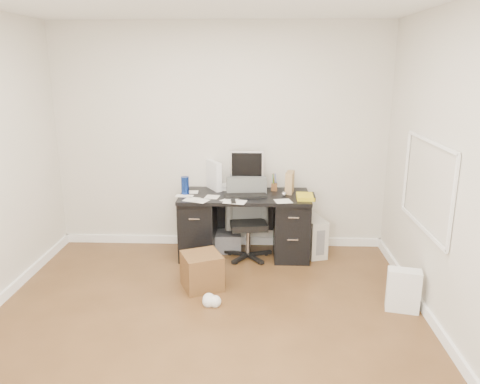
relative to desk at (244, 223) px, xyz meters
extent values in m
plane|color=#4C3118|center=(-0.30, -1.65, -0.40)|extent=(4.00, 4.00, 0.00)
cube|color=beige|center=(-0.30, 0.35, 0.95)|extent=(4.00, 0.02, 2.70)
cube|color=beige|center=(-0.30, -3.65, 0.95)|extent=(4.00, 0.02, 2.70)
cube|color=beige|center=(1.70, -1.65, 0.95)|extent=(0.02, 4.00, 2.70)
cube|color=white|center=(-0.30, 0.33, -0.35)|extent=(4.00, 0.03, 0.10)
cube|color=white|center=(1.69, -1.65, -0.35)|extent=(0.03, 4.00, 0.10)
cube|color=black|center=(0.00, 0.00, 0.33)|extent=(1.50, 0.70, 0.04)
cube|color=black|center=(-0.55, 0.00, -0.04)|extent=(0.40, 0.60, 0.71)
cube|color=black|center=(0.55, 0.00, -0.04)|extent=(0.40, 0.60, 0.71)
cube|color=black|center=(0.00, 0.33, 0.06)|extent=(0.70, 0.03, 0.51)
cube|color=black|center=(0.02, -0.10, 0.36)|extent=(0.48, 0.21, 0.03)
sphere|color=#AAAAAF|center=(0.45, -0.07, 0.38)|extent=(0.06, 0.06, 0.06)
cylinder|color=navy|center=(-0.69, 0.00, 0.45)|extent=(0.11, 0.11, 0.21)
cube|color=white|center=(-0.37, 0.23, 0.52)|extent=(0.27, 0.33, 0.34)
cube|color=#946A47|center=(0.53, 0.11, 0.48)|extent=(0.15, 0.23, 0.25)
cube|color=gold|center=(0.69, -0.14, 0.37)|extent=(0.20, 0.26, 0.04)
cube|color=beige|center=(0.82, 0.07, -0.17)|extent=(0.32, 0.49, 0.46)
cube|color=white|center=(1.50, -1.25, -0.20)|extent=(0.34, 0.27, 0.40)
cube|color=#502C18|center=(-0.41, -0.87, -0.22)|extent=(0.48, 0.48, 0.37)
cube|color=slate|center=(-0.24, 0.14, -0.29)|extent=(0.40, 0.34, 0.22)
camera|label=1|loc=(0.15, -5.21, 1.82)|focal=35.00mm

